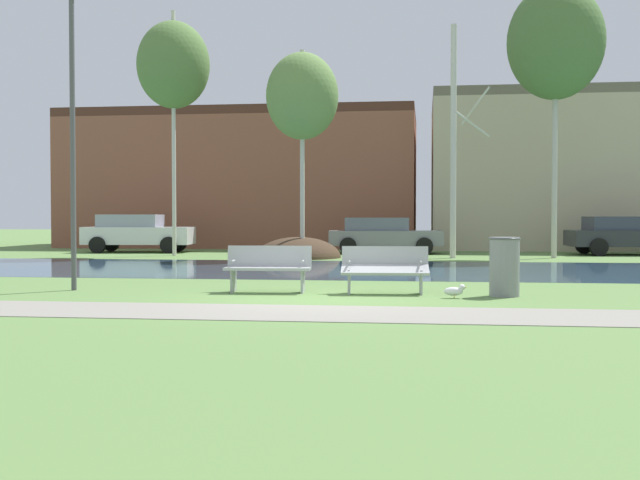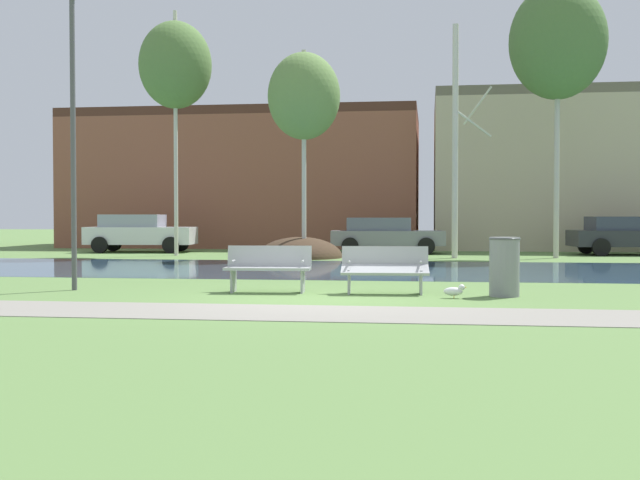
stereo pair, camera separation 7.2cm
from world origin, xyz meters
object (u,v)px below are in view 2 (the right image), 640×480
parked_hatch_third_dark (633,234)px  seagull (454,291)px  bench_right (385,268)px  streetlamp (73,89)px  parked_van_nearest_white (139,232)px  trash_bin (504,266)px  parked_sedan_second_grey (385,234)px  bench_left (268,267)px

parked_hatch_third_dark → seagull: bearing=-112.8°
bench_right → streetlamp: bearing=-179.3°
bench_right → parked_van_nearest_white: 19.05m
seagull → trash_bin: bearing=27.5°
parked_sedan_second_grey → parked_hatch_third_dark: size_ratio=0.92×
bench_right → trash_bin: 2.14m
parked_sedan_second_grey → parked_van_nearest_white: bearing=-178.5°
streetlamp → parked_sedan_second_grey: 17.19m
bench_right → parked_van_nearest_white: (-10.66, 15.78, 0.32)m
parked_van_nearest_white → bench_right: bearing=-56.0°
bench_left → parked_van_nearest_white: 17.91m
bench_right → parked_van_nearest_white: size_ratio=0.37×
trash_bin → seagull: (-0.89, -0.47, -0.42)m
parked_van_nearest_white → bench_left: bearing=-61.8°
bench_left → parked_hatch_third_dark: (10.48, 16.10, 0.29)m
bench_right → parked_hatch_third_dark: 18.11m
parked_hatch_third_dark → bench_right: bearing=-117.2°
bench_left → seagull: bench_left is taller
seagull → parked_hatch_third_dark: size_ratio=0.08×
bench_left → bench_right: same height
bench_right → streetlamp: streetlamp is taller
bench_right → parked_sedan_second_grey: parked_sedan_second_grey is taller
seagull → parked_van_nearest_white: size_ratio=0.09×
seagull → streetlamp: 8.16m
parked_van_nearest_white → parked_hatch_third_dark: (18.95, 0.31, -0.03)m
trash_bin → streetlamp: streetlamp is taller
trash_bin → parked_van_nearest_white: 20.46m
trash_bin → parked_van_nearest_white: size_ratio=0.24×
bench_right → parked_hatch_third_dark: (8.29, 16.10, 0.29)m
parked_sedan_second_grey → streetlamp: bearing=-107.5°
trash_bin → bench_left: bearing=177.5°
bench_right → parked_van_nearest_white: parked_van_nearest_white is taller
seagull → parked_hatch_third_dark: parked_hatch_third_dark is taller
parked_van_nearest_white → parked_hatch_third_dark: size_ratio=0.90×
bench_left → streetlamp: size_ratio=0.28×
bench_left → streetlamp: bearing=-178.9°
seagull → parked_sedan_second_grey: (-2.14, 16.69, 0.61)m
trash_bin → parked_hatch_third_dark: bearing=69.3°
streetlamp → parked_sedan_second_grey: streetlamp is taller
parked_sedan_second_grey → bench_right: bearing=-86.8°
streetlamp → trash_bin: bearing=-0.8°
seagull → parked_sedan_second_grey: size_ratio=0.09×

